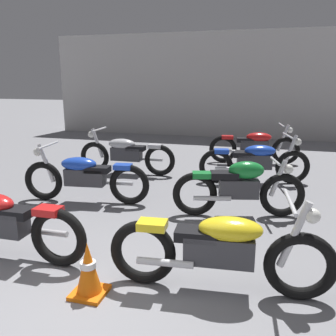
{
  "coord_description": "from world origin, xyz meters",
  "views": [
    {
      "loc": [
        1.6,
        -2.2,
        2.01
      ],
      "look_at": [
        0.0,
        3.46,
        0.55
      ],
      "focal_mm": 38.25,
      "sensor_mm": 36.0,
      "label": 1
    }
  ],
  "objects": [
    {
      "name": "ground_plane",
      "position": [
        0.0,
        0.0,
        0.0
      ],
      "size": [
        60.0,
        60.0,
        0.0
      ],
      "primitive_type": "plane",
      "color": "gray"
    },
    {
      "name": "back_wall",
      "position": [
        0.0,
        10.59,
        1.8
      ],
      "size": [
        12.58,
        0.24,
        3.6
      ],
      "primitive_type": "cube",
      "color": "#BCBAB7",
      "rests_on": "ground"
    },
    {
      "name": "motorcycle_left_row_1",
      "position": [
        -1.29,
        2.94,
        0.45
      ],
      "size": [
        2.17,
        0.68,
        0.97
      ],
      "color": "black",
      "rests_on": "ground"
    },
    {
      "name": "motorcycle_left_row_2",
      "position": [
        -1.35,
        4.87,
        0.45
      ],
      "size": [
        2.17,
        0.68,
        0.97
      ],
      "color": "black",
      "rests_on": "ground"
    },
    {
      "name": "motorcycle_right_row_0",
      "position": [
        1.23,
        0.93,
        0.45
      ],
      "size": [
        2.17,
        0.68,
        0.97
      ],
      "color": "black",
      "rests_on": "ground"
    },
    {
      "name": "motorcycle_right_row_1",
      "position": [
        1.24,
        2.99,
        0.46
      ],
      "size": [
        1.94,
        0.68,
        0.88
      ],
      "color": "black",
      "rests_on": "ground"
    },
    {
      "name": "motorcycle_right_row_2",
      "position": [
        1.38,
        4.87,
        0.45
      ],
      "size": [
        2.14,
        0.79,
        0.97
      ],
      "color": "black",
      "rests_on": "ground"
    },
    {
      "name": "motorcycle_right_row_3",
      "position": [
        1.3,
        6.62,
        0.45
      ],
      "size": [
        2.16,
        0.7,
        0.97
      ],
      "color": "black",
      "rests_on": "ground"
    },
    {
      "name": "traffic_cone",
      "position": [
        0.04,
        0.53,
        0.26
      ],
      "size": [
        0.32,
        0.32,
        0.54
      ],
      "color": "orange",
      "rests_on": "ground"
    }
  ]
}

